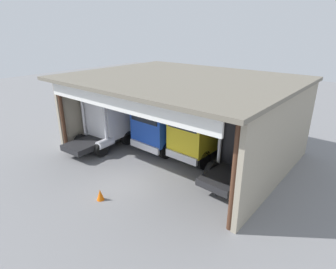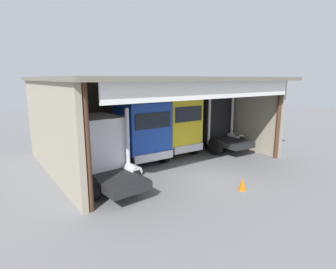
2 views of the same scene
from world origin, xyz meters
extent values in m
plane|color=slate|center=(0.00, 0.00, 0.00)|extent=(80.00, 80.00, 0.00)
cube|color=#9E937F|center=(0.00, 9.91, 2.41)|extent=(12.50, 0.24, 4.83)
cube|color=#9E937F|center=(-6.25, 4.95, 2.41)|extent=(0.24, 9.91, 4.83)
cube|color=#9E937F|center=(6.25, 4.95, 2.41)|extent=(0.24, 9.91, 4.83)
cube|color=#6E6759|center=(0.00, 4.57, 4.93)|extent=(13.10, 10.68, 0.20)
cylinder|color=#4C2D1E|center=(-6.00, 0.15, 2.41)|extent=(0.24, 0.24, 4.83)
cylinder|color=#4C2D1E|center=(6.00, 0.15, 2.41)|extent=(0.24, 0.24, 4.83)
cube|color=white|center=(0.00, -0.31, 4.48)|extent=(11.25, 0.12, 0.90)
cube|color=white|center=(-4.76, 2.96, 1.98)|extent=(2.52, 2.65, 2.45)
cube|color=black|center=(-4.84, 4.22, 2.41)|extent=(2.00, 0.20, 0.73)
cube|color=silver|center=(-4.85, 4.25, 0.66)|extent=(2.24, 0.31, 0.44)
cube|color=#232326|center=(-4.63, 1.11, 0.69)|extent=(1.99, 3.48, 0.36)
cylinder|color=silver|center=(-5.72, 1.49, 2.08)|extent=(0.18, 0.18, 3.14)
cylinder|color=silver|center=(-3.61, 1.63, 2.08)|extent=(0.18, 0.18, 3.14)
cylinder|color=silver|center=(-3.60, 1.48, 0.81)|extent=(0.64, 1.24, 0.56)
cylinder|color=black|center=(-5.81, 3.39, 0.51)|extent=(0.37, 1.04, 1.02)
cylinder|color=black|center=(-3.77, 3.53, 0.51)|extent=(0.37, 1.04, 1.02)
cylinder|color=black|center=(-5.65, 1.04, 0.51)|extent=(0.37, 1.04, 1.02)
cylinder|color=black|center=(-3.61, 1.18, 0.51)|extent=(0.37, 1.04, 1.02)
cube|color=#1E47B7|center=(-1.38, 4.07, 2.23)|extent=(2.64, 2.47, 2.84)
cube|color=black|center=(-1.41, 2.86, 2.73)|extent=(2.19, 0.12, 0.85)
cube|color=silver|center=(-1.41, 2.83, 0.71)|extent=(2.45, 0.23, 0.44)
cube|color=#232326|center=(-1.33, 5.81, 0.74)|extent=(2.02, 3.22, 0.36)
cylinder|color=silver|center=(-0.18, 5.39, 2.06)|extent=(0.18, 0.18, 2.99)
cylinder|color=silver|center=(-2.50, 5.45, 2.06)|extent=(0.18, 0.18, 2.99)
cylinder|color=silver|center=(-2.49, 5.55, 0.86)|extent=(0.59, 1.21, 0.56)
cylinder|color=black|center=(-0.25, 3.56, 0.56)|extent=(0.33, 1.14, 1.13)
cylinder|color=black|center=(-2.53, 3.63, 0.56)|extent=(0.33, 1.14, 1.13)
cylinder|color=black|center=(-0.19, 5.78, 0.56)|extent=(0.33, 1.14, 1.13)
cylinder|color=black|center=(-2.47, 5.85, 0.56)|extent=(0.33, 1.14, 1.13)
cube|color=yellow|center=(1.32, 4.38, 2.32)|extent=(2.39, 2.52, 3.00)
cube|color=black|center=(1.29, 3.12, 2.84)|extent=(1.99, 0.10, 0.90)
cube|color=silver|center=(1.29, 3.09, 0.72)|extent=(2.23, 0.20, 0.44)
cube|color=#232326|center=(1.36, 6.31, 0.75)|extent=(1.83, 3.55, 0.36)
cylinder|color=silver|center=(2.40, 5.75, 1.80)|extent=(0.18, 0.18, 2.45)
cylinder|color=silver|center=(0.29, 5.79, 1.80)|extent=(0.18, 0.18, 2.45)
cylinder|color=silver|center=(0.30, 6.03, 0.87)|extent=(0.58, 1.21, 0.56)
cylinder|color=black|center=(2.33, 3.86, 0.57)|extent=(0.32, 1.14, 1.14)
cylinder|color=black|center=(0.29, 3.91, 0.57)|extent=(0.32, 1.14, 1.14)
cylinder|color=black|center=(2.38, 6.29, 0.57)|extent=(0.32, 1.14, 1.14)
cylinder|color=black|center=(0.34, 6.33, 0.57)|extent=(0.32, 1.14, 1.14)
cube|color=black|center=(4.59, 4.69, 2.20)|extent=(2.48, 2.16, 2.77)
cube|color=black|center=(4.64, 5.73, 2.69)|extent=(2.02, 0.16, 0.83)
cube|color=silver|center=(4.64, 5.76, 0.72)|extent=(2.26, 0.28, 0.44)
cube|color=#232326|center=(4.49, 2.88, 0.75)|extent=(1.95, 3.39, 0.36)
cylinder|color=silver|center=(3.46, 3.58, 2.11)|extent=(0.18, 0.18, 3.07)
cylinder|color=silver|center=(5.59, 3.47, 2.11)|extent=(0.18, 0.18, 3.07)
cylinder|color=silver|center=(5.57, 3.12, 0.87)|extent=(0.62, 1.23, 0.56)
cylinder|color=black|center=(3.57, 5.15, 0.57)|extent=(0.36, 1.16, 1.14)
cylinder|color=black|center=(5.64, 5.05, 0.57)|extent=(0.36, 1.16, 1.14)
cylinder|color=black|center=(3.46, 2.93, 0.57)|extent=(0.36, 1.16, 1.14)
cylinder|color=black|center=(5.53, 2.83, 0.57)|extent=(0.36, 1.16, 1.14)
cylinder|color=#194CB2|center=(2.55, 8.93, 0.43)|extent=(0.58, 0.58, 0.86)
cube|color=black|center=(-3.00, 8.37, 0.50)|extent=(0.90, 0.60, 1.00)
cone|color=orange|center=(0.26, -1.93, 0.28)|extent=(0.36, 0.36, 0.56)
camera|label=1|loc=(9.93, -8.57, 7.70)|focal=29.61mm
camera|label=2|loc=(-9.19, -9.28, 4.94)|focal=28.99mm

